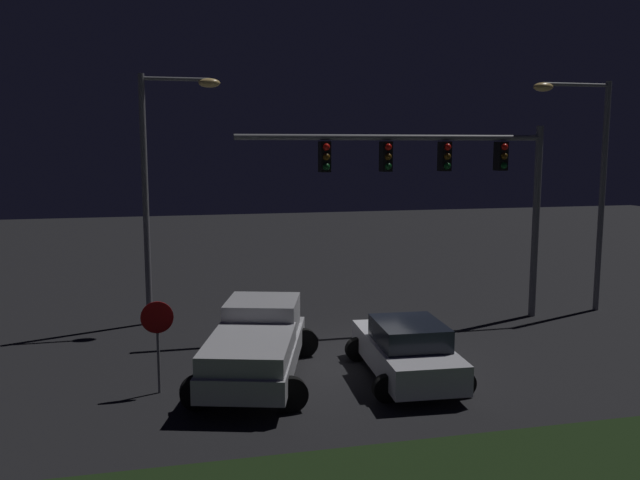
{
  "coord_description": "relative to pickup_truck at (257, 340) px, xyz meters",
  "views": [
    {
      "loc": [
        -5.53,
        -17.37,
        5.82
      ],
      "look_at": [
        -1.18,
        1.11,
        3.14
      ],
      "focal_mm": 37.33,
      "sensor_mm": 36.0,
      "label": 1
    }
  ],
  "objects": [
    {
      "name": "ground_plane",
      "position": [
        3.36,
        1.25,
        -1.0
      ],
      "size": [
        80.0,
        80.0,
        0.0
      ],
      "primitive_type": "plane",
      "color": "black"
    },
    {
      "name": "pickup_truck",
      "position": [
        0.0,
        0.0,
        0.0
      ],
      "size": [
        3.87,
        5.74,
        1.8
      ],
      "rotation": [
        0.0,
        0.0,
        1.29
      ],
      "color": "#B7B7BC",
      "rests_on": "ground_plane"
    },
    {
      "name": "car_sedan",
      "position": [
        3.66,
        -0.87,
        -0.26
      ],
      "size": [
        2.66,
        4.5,
        1.51
      ],
      "rotation": [
        0.0,
        0.0,
        1.51
      ],
      "color": "silver",
      "rests_on": "ground_plane"
    },
    {
      "name": "traffic_signal_gantry",
      "position": [
        6.76,
        4.03,
        4.03
      ],
      "size": [
        10.32,
        0.56,
        6.5
      ],
      "color": "slate",
      "rests_on": "ground_plane"
    },
    {
      "name": "street_lamp_left",
      "position": [
        -2.24,
        6.04,
        4.1
      ],
      "size": [
        2.58,
        0.44,
        8.1
      ],
      "color": "slate",
      "rests_on": "ground_plane"
    },
    {
      "name": "street_lamp_right",
      "position": [
        12.19,
        4.28,
        4.1
      ],
      "size": [
        2.95,
        0.44,
        8.04
      ],
      "color": "slate",
      "rests_on": "ground_plane"
    },
    {
      "name": "stop_sign",
      "position": [
        -2.42,
        -0.48,
        0.56
      ],
      "size": [
        0.76,
        0.08,
        2.23
      ],
      "color": "slate",
      "rests_on": "ground_plane"
    }
  ]
}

